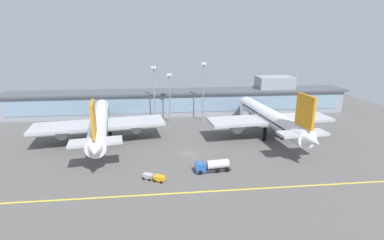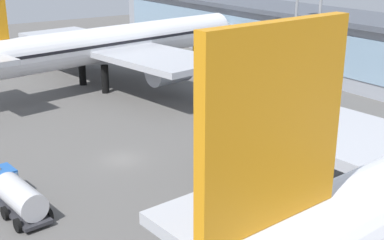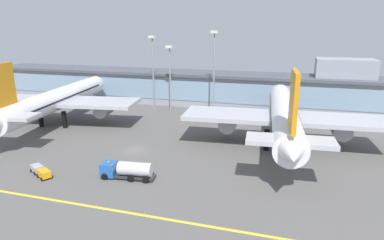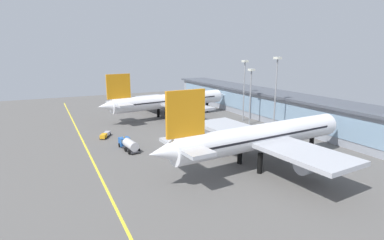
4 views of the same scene
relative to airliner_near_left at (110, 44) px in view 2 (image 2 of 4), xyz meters
name	(u,v)px [view 2 (image 2 of 4)]	position (x,y,z in m)	size (l,w,h in m)	color
ground_plane	(122,159)	(27.65, -12.37, -6.41)	(204.83, 204.83, 0.00)	#5B5956
airliner_near_left	(110,44)	(0.00, 0.00, 0.00)	(42.06, 55.43, 17.56)	black
fuel_tanker_truck	(13,192)	(31.89, -24.58, -4.90)	(9.26, 3.78, 2.90)	black
apron_light_mast_east	(321,6)	(23.15, 20.56, 6.62)	(1.80, 1.80, 19.31)	gray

